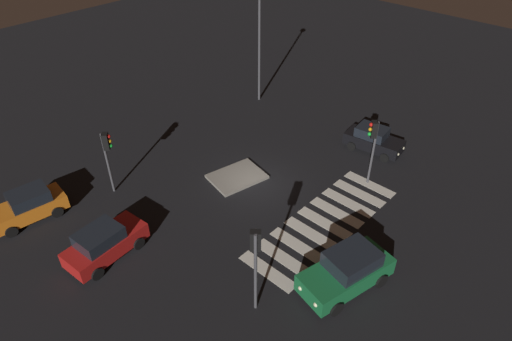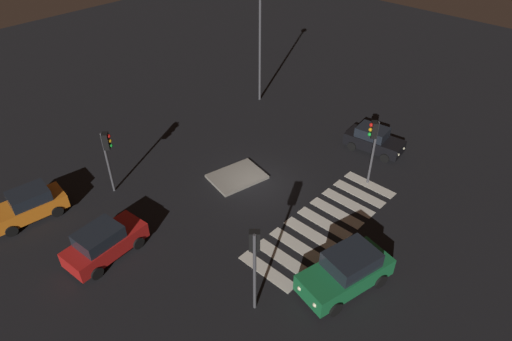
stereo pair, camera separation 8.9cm
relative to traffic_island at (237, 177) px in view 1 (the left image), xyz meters
name	(u,v)px [view 1 (the left image)]	position (x,y,z in m)	size (l,w,h in m)	color
ground_plane	(256,184)	(0.35, -1.26, -0.09)	(80.00, 80.00, 0.00)	black
traffic_island	(237,177)	(0.00, 0.00, 0.00)	(3.59, 2.98, 0.18)	gray
car_green	(347,271)	(-2.42, -9.45, 0.87)	(4.73, 2.86, 1.95)	#196B38
car_black	(373,140)	(8.34, -4.39, 0.72)	(2.11, 3.92, 1.65)	black
car_red	(104,243)	(-8.88, 0.19, 0.77)	(4.16, 2.19, 1.76)	red
car_orange	(28,206)	(-10.17, 5.65, 0.74)	(4.03, 2.18, 1.69)	orange
traffic_light_east	(373,138)	(4.95, -5.98, 3.09)	(0.54, 0.54, 4.20)	#47474C
traffic_light_south	(256,252)	(-6.03, -7.17, 3.24)	(0.53, 0.54, 4.40)	#47474C
traffic_light_west	(107,148)	(-5.70, 4.31, 2.88)	(0.53, 0.54, 3.91)	#47474C
street_lamp	(259,28)	(8.63, 6.10, 5.67)	(0.56, 0.56, 8.58)	#47474C
crosswalk_near	(324,223)	(0.35, -6.29, -0.08)	(9.90, 3.20, 0.02)	silver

